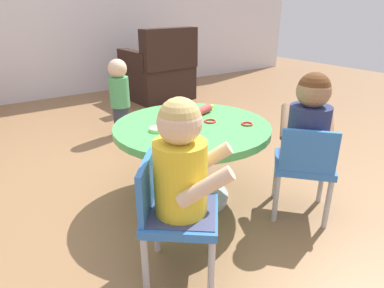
% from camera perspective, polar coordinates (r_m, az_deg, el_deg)
% --- Properties ---
extents(ground_plane, '(10.00, 10.00, 0.00)m').
position_cam_1_polar(ground_plane, '(2.08, 0.00, -9.04)').
color(ground_plane, olive).
extents(craft_table, '(0.88, 0.88, 0.47)m').
position_cam_1_polar(craft_table, '(1.92, 0.00, 0.11)').
color(craft_table, silver).
rests_on(craft_table, ground).
extents(child_chair_left, '(0.42, 0.42, 0.54)m').
position_cam_1_polar(child_chair_left, '(1.40, -3.32, -11.56)').
color(child_chair_left, '#B7B7BC').
rests_on(child_chair_left, ground).
extents(seated_child_left, '(0.44, 0.43, 0.51)m').
position_cam_1_polar(seated_child_left, '(1.29, -1.78, -3.27)').
color(seated_child_left, '#3F4772').
rests_on(seated_child_left, ground).
extents(child_chair_right, '(0.42, 0.42, 0.54)m').
position_cam_1_polar(child_chair_right, '(1.88, 18.46, -3.40)').
color(child_chair_right, '#B7B7BC').
rests_on(child_chair_right, ground).
extents(seated_child_right, '(0.44, 0.43, 0.51)m').
position_cam_1_polar(seated_child_right, '(1.83, 19.24, 3.52)').
color(seated_child_right, '#3F4772').
rests_on(seated_child_right, ground).
extents(armchair_dark, '(0.76, 0.77, 0.85)m').
position_cam_1_polar(armchair_dark, '(4.20, -5.64, 11.77)').
color(armchair_dark, black).
rests_on(armchair_dark, ground).
extents(toddler_standing, '(0.17, 0.17, 0.67)m').
position_cam_1_polar(toddler_standing, '(3.02, -12.18, 8.06)').
color(toddler_standing, '#33384C').
rests_on(toddler_standing, ground).
extents(rolling_pin, '(0.22, 0.10, 0.05)m').
position_cam_1_polar(rolling_pin, '(2.05, 1.79, 5.73)').
color(rolling_pin, '#D83F3F').
rests_on(rolling_pin, craft_table).
extents(craft_scissors, '(0.08, 0.14, 0.01)m').
position_cam_1_polar(craft_scissors, '(1.91, -1.78, 3.77)').
color(craft_scissors, silver).
rests_on(craft_scissors, craft_table).
extents(playdough_blob_0, '(0.09, 0.09, 0.02)m').
position_cam_1_polar(playdough_blob_0, '(1.79, -5.82, 2.51)').
color(playdough_blob_0, '#B2E58C').
rests_on(playdough_blob_0, craft_table).
extents(cookie_cutter_0, '(0.07, 0.07, 0.01)m').
position_cam_1_polar(cookie_cutter_0, '(1.90, 9.30, 3.39)').
color(cookie_cutter_0, red).
rests_on(cookie_cutter_0, craft_table).
extents(cookie_cutter_1, '(0.07, 0.07, 0.01)m').
position_cam_1_polar(cookie_cutter_1, '(1.92, 3.08, 3.90)').
color(cookie_cutter_1, red).
rests_on(cookie_cutter_1, craft_table).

